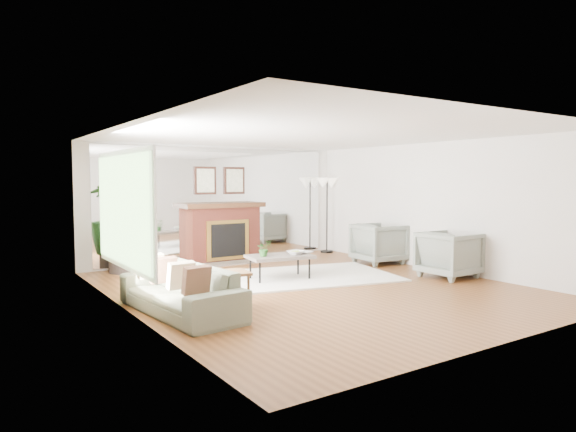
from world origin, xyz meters
TOP-DOWN VIEW (x-y plane):
  - ground at (0.00, 0.00)m, footprint 7.00×7.00m
  - wall_left at (-2.99, 0.00)m, footprint 0.02×7.00m
  - wall_right at (2.99, 0.00)m, footprint 0.02×7.00m
  - wall_back at (0.00, 3.49)m, footprint 6.00×0.02m
  - mirror_panel at (0.00, 3.47)m, footprint 5.40×0.04m
  - window_panel at (-2.96, 0.40)m, footprint 0.04×2.40m
  - fireplace at (0.00, 3.26)m, footprint 1.85×0.83m
  - area_rug at (0.49, 0.76)m, footprint 3.33×2.70m
  - coffee_table at (-0.14, 0.80)m, footprint 1.21×0.82m
  - sofa at (-2.45, -0.37)m, footprint 1.03×2.19m
  - armchair_back at (2.60, 1.18)m, footprint 1.02×1.00m
  - armchair_front at (2.55, -0.67)m, footprint 0.94×0.91m
  - side_table at (-1.83, -0.60)m, footprint 0.53×0.53m
  - potted_ficus at (-2.21, 3.10)m, footprint 1.15×1.15m
  - floor_lamp at (2.70, 3.10)m, footprint 0.59×0.33m
  - tabletop_plant at (-0.45, 0.82)m, footprint 0.28×0.25m
  - fruit_bowl at (0.12, 0.69)m, footprint 0.33×0.33m
  - book at (0.29, 0.80)m, footprint 0.31×0.36m

SIDE VIEW (x-z plane):
  - ground at x=0.00m, z-range 0.00..0.00m
  - area_rug at x=0.49m, z-range 0.00..0.03m
  - sofa at x=-2.45m, z-range 0.00..0.62m
  - coffee_table at x=-0.14m, z-range 0.19..0.63m
  - armchair_front at x=2.55m, z-range 0.00..0.84m
  - armchair_back at x=2.60m, z-range 0.00..0.85m
  - side_table at x=-1.83m, z-range 0.18..0.71m
  - book at x=0.29m, z-range 0.45..0.47m
  - fruit_bowl at x=0.12m, z-range 0.45..0.52m
  - tabletop_plant at x=-0.45m, z-range 0.45..0.72m
  - fireplace at x=0.00m, z-range -0.37..1.68m
  - potted_ficus at x=-2.21m, z-range 0.06..1.95m
  - wall_left at x=-2.99m, z-range 0.00..2.50m
  - wall_right at x=2.99m, z-range 0.00..2.50m
  - wall_back at x=0.00m, z-range 0.00..2.50m
  - mirror_panel at x=0.00m, z-range 0.05..2.45m
  - window_panel at x=-2.96m, z-range 0.60..2.10m
  - floor_lamp at x=2.70m, z-range 0.64..2.46m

